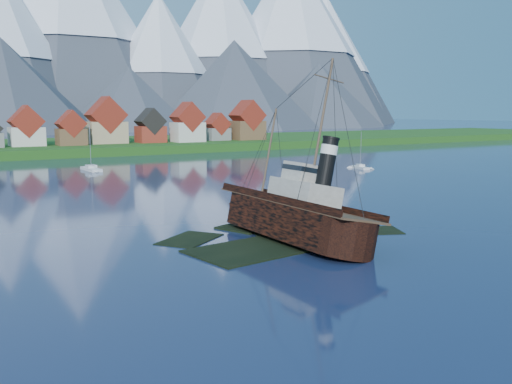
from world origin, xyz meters
TOP-DOWN VIEW (x-y plane):
  - ground at (0.00, 0.00)m, footprint 1400.00×1400.00m
  - shoal at (1.78, 2.15)m, footprint 31.71×21.24m
  - shore_bank at (0.00, 170.00)m, footprint 600.00×80.00m
  - seawall at (0.00, 132.00)m, footprint 600.00×2.50m
  - tugboat_wreck at (1.12, 1.41)m, footprint 6.61×28.47m
  - sailboat_d at (63.84, 58.25)m, footprint 3.77×7.61m
  - sailboat_e at (2.32, 89.89)m, footprint 2.91×10.41m

SIDE VIEW (x-z plane):
  - shoal at x=1.78m, z-range -0.92..0.22m
  - ground at x=0.00m, z-range 0.00..0.00m
  - shore_bank at x=0.00m, z-range -1.60..1.60m
  - seawall at x=0.00m, z-range -1.00..1.00m
  - sailboat_d at x=63.84m, z-range -4.81..5.27m
  - sailboat_e at x=2.32m, z-range -5.73..6.25m
  - tugboat_wreck at x=1.12m, z-range -8.44..14.12m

